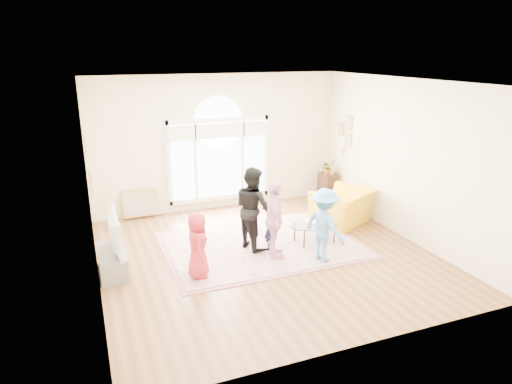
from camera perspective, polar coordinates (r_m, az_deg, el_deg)
name	(u,v)px	position (r m, az deg, el deg)	size (l,w,h in m)	color
ground	(266,255)	(8.71, 1.28, -7.88)	(6.00, 6.00, 0.00)	brown
room_shell	(221,145)	(10.76, -4.42, 5.82)	(6.00, 6.00, 6.00)	#F5E6C0
area_rug	(261,245)	(9.12, 0.67, -6.60)	(3.60, 2.60, 0.02)	#BFA997
rug_border	(261,245)	(9.12, 0.67, -6.62)	(3.80, 2.80, 0.01)	#98575C
tv_console	(113,262)	(8.34, -17.47, -8.32)	(0.45, 1.00, 0.42)	gray
television	(110,233)	(8.13, -17.76, -4.88)	(0.17, 1.14, 0.66)	black
coffee_table	(315,224)	(9.15, 7.35, -4.00)	(1.10, 0.73, 0.54)	silver
armchair	(342,207)	(10.25, 10.75, -1.87)	(1.20, 1.04, 0.78)	yellow
side_cabinet	(329,187)	(11.86, 9.08, 0.67)	(0.40, 0.50, 0.70)	black
floor_lamp	(342,158)	(10.94, 10.65, 4.23)	(0.31, 0.31, 1.51)	black
plant_pedestal	(327,187)	(11.79, 8.85, 0.57)	(0.20, 0.20, 0.70)	white
potted_plant	(328,167)	(11.65, 8.98, 3.12)	(0.34, 0.30, 0.38)	#33722D
leaning_picture	(141,218)	(10.88, -14.17, -3.14)	(0.80, 0.05, 0.62)	tan
child_red	(198,245)	(7.73, -7.30, -6.61)	(0.56, 0.36, 1.14)	#B32835
child_navy	(272,226)	(8.57, 1.95, -4.30)	(0.39, 0.25, 1.06)	#151A3D
child_black	(253,208)	(8.71, -0.41, -2.00)	(0.78, 0.61, 1.61)	black
child_pink	(274,220)	(8.32, 2.32, -3.51)	(0.85, 0.36, 1.46)	#F8B1CD
child_blue	(324,225)	(8.31, 8.53, -4.11)	(0.88, 0.50, 1.36)	#559BE0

